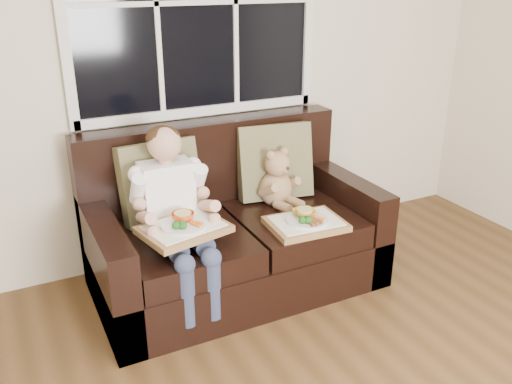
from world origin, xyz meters
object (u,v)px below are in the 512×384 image
loveseat (232,236)px  tray_right (306,222)px  teddy_bear (277,182)px  tray_left (184,227)px  child (173,202)px

loveseat → tray_right: bearing=-47.2°
teddy_bear → tray_left: size_ratio=0.77×
tray_left → tray_right: bearing=-18.0°
loveseat → tray_left: size_ratio=3.44×
child → teddy_bear: 0.74m
teddy_bear → tray_left: 0.79m
child → tray_right: 0.77m
child → teddy_bear: bearing=11.8°
child → loveseat: bearing=17.2°
loveseat → child: 0.55m
teddy_bear → tray_right: (-0.01, -0.37, -0.12)m
tray_left → tray_right: tray_left is taller
tray_left → tray_right: (0.72, -0.07, -0.10)m
loveseat → tray_right: loveseat is taller
teddy_bear → tray_left: teddy_bear is taller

